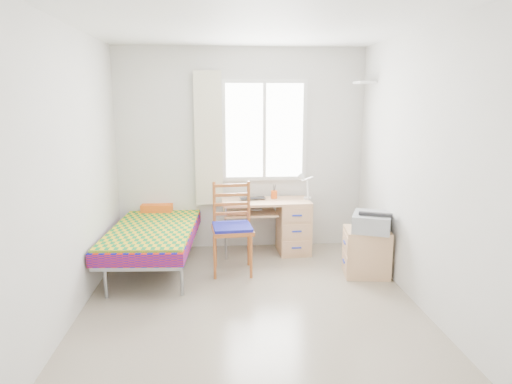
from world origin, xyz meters
TOP-DOWN VIEW (x-y plane):
  - floor at (0.00, 0.00)m, footprint 3.50×3.50m
  - ceiling at (0.00, 0.00)m, footprint 3.50×3.50m
  - wall_back at (0.00, 1.75)m, footprint 3.20×0.00m
  - wall_left at (-1.60, 0.00)m, footprint 0.00×3.50m
  - wall_right at (1.60, 0.00)m, footprint 0.00×3.50m
  - window at (0.30, 1.73)m, footprint 1.10×0.04m
  - curtain at (-0.42, 1.68)m, footprint 0.35×0.05m
  - floating_shelf at (1.49, 1.40)m, footprint 0.20×0.32m
  - bed at (-1.05, 1.15)m, footprint 1.05×2.05m
  - desk at (0.58, 1.44)m, footprint 1.12×0.55m
  - chair at (-0.14, 0.85)m, footprint 0.48×0.48m
  - cabinet at (1.35, 0.60)m, footprint 0.54×0.49m
  - printer at (1.38, 0.57)m, footprint 0.54×0.57m
  - laptop at (0.14, 1.45)m, footprint 0.35×0.25m
  - pen_cup at (0.41, 1.56)m, footprint 0.08×0.08m
  - task_lamp at (0.77, 1.34)m, footprint 0.21×0.31m
  - book at (0.10, 1.44)m, footprint 0.15×0.20m

SIDE VIEW (x-z plane):
  - floor at x=0.00m, z-range 0.00..0.00m
  - cabinet at x=1.35m, z-range 0.00..0.53m
  - desk at x=0.58m, z-range 0.03..0.72m
  - bed at x=-1.05m, z-range -0.01..0.85m
  - chair at x=-0.14m, z-range 0.06..1.09m
  - book at x=0.10m, z-range 0.58..0.60m
  - printer at x=1.38m, z-range 0.53..0.73m
  - laptop at x=0.14m, z-range 0.69..0.72m
  - pen_cup at x=0.41m, z-range 0.69..0.79m
  - task_lamp at x=0.77m, z-range 0.74..1.11m
  - wall_left at x=-1.60m, z-range -0.45..3.05m
  - wall_right at x=1.60m, z-range -0.45..3.05m
  - wall_back at x=0.00m, z-range -0.30..2.90m
  - curtain at x=-0.42m, z-range 0.60..2.30m
  - window at x=0.30m, z-range 0.90..2.20m
  - floating_shelf at x=1.49m, z-range 2.13..2.17m
  - ceiling at x=0.00m, z-range 2.60..2.60m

